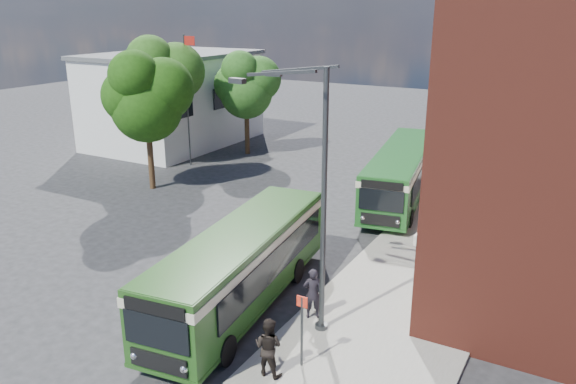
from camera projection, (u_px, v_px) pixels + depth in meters
The scene contains 14 objects.
ground at pixel (230, 276), 23.46m from camera, with size 120.00×120.00×0.00m, color #262629.
pavement at pixel (447, 240), 26.81m from camera, with size 6.00×48.00×0.15m, color gray.
kerb_line at pixel (386, 230), 28.25m from camera, with size 0.12×48.00×0.01m, color beige.
white_building at pixel (174, 99), 45.61m from camera, with size 9.40×13.40×7.30m.
flagpole at pixel (187, 96), 38.49m from camera, with size 0.95×0.10×9.00m.
street_lamp at pixel (314, 199), 18.06m from camera, with size 2.96×2.38×9.00m.
bus_stop_sign at pixel (302, 327), 16.91m from camera, with size 0.35×0.08×2.52m.
bus_front at pixel (242, 261), 20.55m from camera, with size 3.84×11.01×3.02m.
bus_rear at pixel (401, 170), 32.19m from camera, with size 4.54×12.60×3.02m.
pedestrian_a at pixel (313, 293), 19.74m from camera, with size 0.69×0.45×1.88m, color black.
pedestrian_b at pixel (268, 347), 16.65m from camera, with size 0.90×0.70×1.85m, color black.
tree_left at pixel (146, 96), 33.01m from camera, with size 5.00×4.76×8.45m.
tree_mid at pixel (161, 78), 38.09m from camera, with size 5.34×5.08×9.02m.
tree_right at pixel (246, 84), 41.47m from camera, with size 4.62×4.39×7.79m.
Camera 1 is at (12.48, -17.31, 10.64)m, focal length 35.00 mm.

